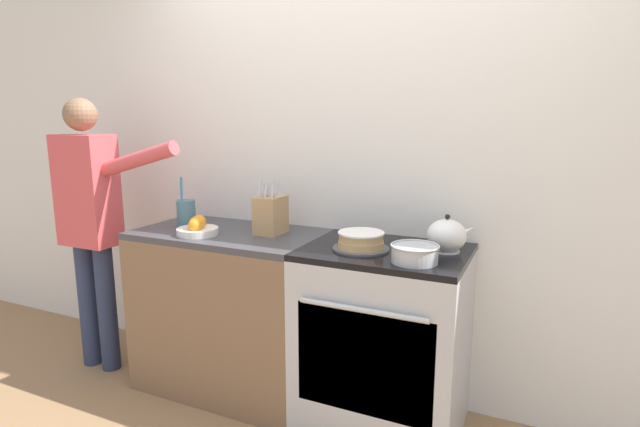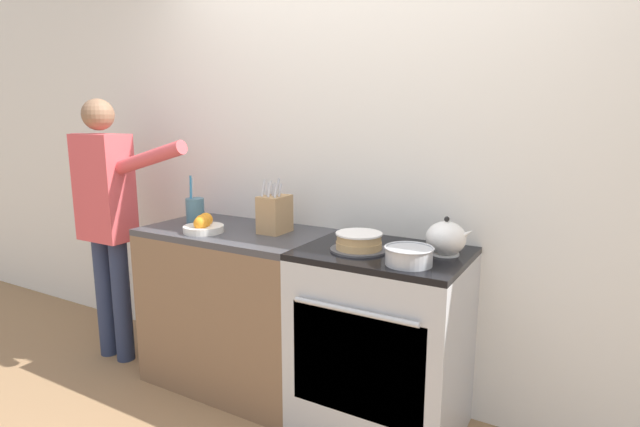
# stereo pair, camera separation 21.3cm
# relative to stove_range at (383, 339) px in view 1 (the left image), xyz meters

# --- Properties ---
(wall_back) EXTENTS (8.00, 0.04, 2.60)m
(wall_back) POSITION_rel_stove_range_xyz_m (-0.25, 0.32, 0.84)
(wall_back) COLOR silver
(wall_back) RESTS_ON ground_plane
(counter_cabinet) EXTENTS (1.02, 0.59, 0.91)m
(counter_cabinet) POSITION_rel_stove_range_xyz_m (-0.90, 0.00, -0.00)
(counter_cabinet) COLOR brown
(counter_cabinet) RESTS_ON ground_plane
(stove_range) EXTENTS (0.77, 0.62, 0.91)m
(stove_range) POSITION_rel_stove_range_xyz_m (0.00, 0.00, 0.00)
(stove_range) COLOR #B7BABF
(stove_range) RESTS_ON ground_plane
(layer_cake) EXTENTS (0.27, 0.27, 0.09)m
(layer_cake) POSITION_rel_stove_range_xyz_m (-0.10, -0.06, 0.50)
(layer_cake) COLOR #4C4C51
(layer_cake) RESTS_ON stove_range
(tea_kettle) EXTENTS (0.22, 0.18, 0.18)m
(tea_kettle) POSITION_rel_stove_range_xyz_m (0.27, 0.08, 0.53)
(tea_kettle) COLOR white
(tea_kettle) RESTS_ON stove_range
(mixing_bowl) EXTENTS (0.21, 0.21, 0.08)m
(mixing_bowl) POSITION_rel_stove_range_xyz_m (0.18, -0.16, 0.50)
(mixing_bowl) COLOR #B7BABF
(mixing_bowl) RESTS_ON stove_range
(knife_block) EXTENTS (0.13, 0.17, 0.29)m
(knife_block) POSITION_rel_stove_range_xyz_m (-0.66, 0.05, 0.56)
(knife_block) COLOR tan
(knife_block) RESTS_ON counter_cabinet
(utensil_crock) EXTENTS (0.10, 0.10, 0.29)m
(utensil_crock) POSITION_rel_stove_range_xyz_m (-1.16, -0.03, 0.54)
(utensil_crock) COLOR #477084
(utensil_crock) RESTS_ON counter_cabinet
(fruit_bowl) EXTENTS (0.22, 0.22, 0.10)m
(fruit_bowl) POSITION_rel_stove_range_xyz_m (-1.00, -0.13, 0.50)
(fruit_bowl) COLOR silver
(fruit_bowl) RESTS_ON counter_cabinet
(person_baker) EXTENTS (0.93, 0.20, 1.64)m
(person_baker) POSITION_rel_stove_range_xyz_m (-1.76, -0.16, 0.52)
(person_baker) COLOR #283351
(person_baker) RESTS_ON ground_plane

